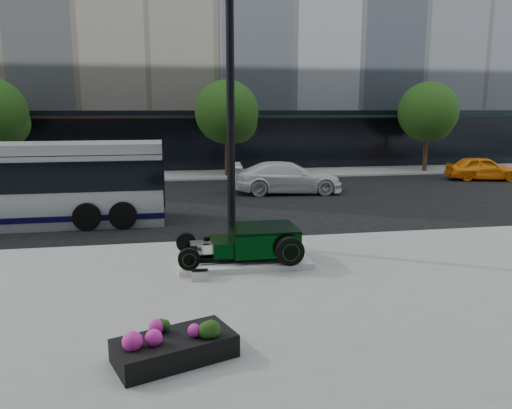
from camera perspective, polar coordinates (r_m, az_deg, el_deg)
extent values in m
plane|color=black|center=(17.69, -1.24, -2.58)|extent=(120.00, 120.00, 0.00)
cube|color=gray|center=(8.13, 11.38, -19.39)|extent=(70.00, 17.00, 0.12)
cube|color=gray|center=(31.37, -5.33, 3.42)|extent=(70.00, 4.00, 0.12)
cube|color=black|center=(34.03, -22.87, 6.49)|extent=(22.00, 0.50, 4.00)
cube|color=black|center=(36.78, 15.06, 7.24)|extent=(24.00, 0.50, 4.00)
cube|color=black|center=(33.39, -23.29, 9.14)|extent=(22.00, 1.60, 0.15)
cube|color=black|center=(36.18, 15.60, 9.69)|extent=(24.00, 1.60, 0.15)
sphere|color=#0E3610|center=(31.51, -26.67, 8.31)|extent=(2.60, 2.60, 2.60)
cylinder|color=black|center=(30.33, -3.31, 5.78)|extent=(0.28, 0.28, 2.60)
sphere|color=#0E3610|center=(30.21, -3.37, 10.51)|extent=(3.80, 3.80, 3.80)
sphere|color=#0E3610|center=(30.60, -2.30, 9.40)|extent=(2.60, 2.60, 2.60)
cylinder|color=black|center=(34.44, 18.80, 5.83)|extent=(0.28, 0.28, 2.60)
sphere|color=#0E3610|center=(34.33, 19.06, 9.99)|extent=(3.80, 3.80, 3.80)
sphere|color=#0E3610|center=(34.90, 19.63, 8.97)|extent=(2.60, 2.60, 2.60)
cube|color=silver|center=(13.25, -1.50, -6.36)|extent=(3.40, 1.80, 0.15)
cube|color=black|center=(12.77, -1.18, -6.20)|extent=(3.00, 0.08, 0.10)
cube|color=black|center=(13.63, -1.79, -5.10)|extent=(3.00, 0.08, 0.10)
cube|color=black|center=(13.20, 0.86, -4.06)|extent=(1.70, 1.45, 0.62)
cube|color=black|center=(13.12, 0.86, -2.67)|extent=(1.70, 1.45, 0.06)
cube|color=black|center=(13.07, -3.90, -4.78)|extent=(0.55, 1.05, 0.38)
cube|color=silver|center=(13.03, -6.31, -5.09)|extent=(0.55, 0.55, 0.34)
cylinder|color=black|center=(12.97, -5.67, -3.92)|extent=(0.18, 0.18, 0.10)
cylinder|color=black|center=(13.05, -7.83, -5.66)|extent=(0.06, 1.55, 0.06)
cylinder|color=black|center=(12.53, 3.87, -5.33)|extent=(0.72, 0.24, 0.72)
cylinder|color=black|center=(12.41, 4.01, -5.49)|extent=(0.37, 0.02, 0.37)
torus|color=#0B3D0D|center=(12.40, 4.03, -5.50)|extent=(0.44, 0.02, 0.44)
cylinder|color=black|center=(14.13, 2.18, -3.44)|extent=(0.72, 0.24, 0.72)
cylinder|color=black|center=(14.24, 2.07, -3.31)|extent=(0.37, 0.02, 0.37)
torus|color=#0B3D0D|center=(14.26, 2.06, -3.30)|extent=(0.44, 0.02, 0.44)
cylinder|color=black|center=(12.27, -7.67, -6.20)|extent=(0.54, 0.16, 0.54)
cylinder|color=black|center=(12.19, -7.65, -6.31)|extent=(0.28, 0.02, 0.28)
torus|color=#0B3D0D|center=(12.18, -7.65, -6.33)|extent=(0.34, 0.02, 0.34)
cylinder|color=black|center=(13.77, -8.00, -4.31)|extent=(0.54, 0.16, 0.54)
cylinder|color=black|center=(13.85, -8.02, -4.21)|extent=(0.28, 0.02, 0.28)
torus|color=#0B3D0D|center=(13.86, -8.02, -4.20)|extent=(0.34, 0.02, 0.34)
cube|color=silver|center=(12.07, -6.47, -8.01)|extent=(0.42, 0.32, 0.22)
cube|color=black|center=(12.03, -6.48, -7.45)|extent=(0.42, 0.31, 0.15)
cylinder|color=black|center=(14.59, -2.92, 10.50)|extent=(0.23, 0.23, 7.81)
cylinder|color=black|center=(15.11, -2.78, -4.10)|extent=(0.43, 0.43, 0.20)
cube|color=black|center=(8.52, -9.27, -15.88)|extent=(2.11, 1.54, 0.38)
sphere|color=#EC29B1|center=(8.41, -14.01, -14.15)|extent=(0.25, 0.25, 0.25)
sphere|color=#0E3610|center=(8.39, -12.15, -14.11)|extent=(0.25, 0.25, 0.25)
sphere|color=#EC29B1|center=(8.39, -10.27, -14.06)|extent=(0.25, 0.25, 0.25)
sphere|color=#0E3610|center=(8.39, -8.40, -13.99)|extent=(0.25, 0.25, 0.25)
sphere|color=#EC29B1|center=(8.40, -6.53, -13.91)|extent=(0.25, 0.25, 0.25)
sphere|color=#0E3610|center=(8.42, -4.67, -13.82)|extent=(0.25, 0.25, 0.25)
cube|color=black|center=(18.94, -10.50, 2.91)|extent=(0.06, 2.30, 1.70)
cylinder|color=black|center=(18.05, -18.75, -1.34)|extent=(0.96, 0.28, 0.96)
cylinder|color=black|center=(20.57, -17.74, 0.18)|extent=(0.96, 0.28, 0.96)
cylinder|color=black|center=(17.91, -14.96, -1.22)|extent=(0.96, 0.28, 0.96)
cylinder|color=black|center=(20.45, -14.41, 0.29)|extent=(0.96, 0.28, 0.96)
imported|color=white|center=(24.70, 3.67, 3.09)|extent=(5.51, 2.65, 1.55)
imported|color=orange|center=(32.07, 24.48, 3.79)|extent=(4.33, 2.53, 1.38)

